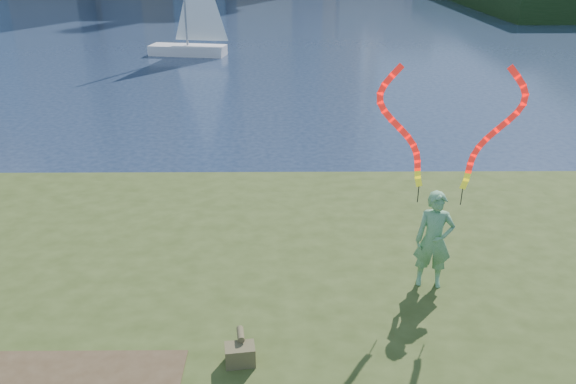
{
  "coord_description": "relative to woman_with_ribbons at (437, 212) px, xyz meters",
  "views": [
    {
      "loc": [
        0.81,
        -8.25,
        6.28
      ],
      "look_at": [
        0.89,
        1.0,
        2.14
      ],
      "focal_mm": 35.0,
      "sensor_mm": 36.0,
      "label": 1
    }
  ],
  "objects": [
    {
      "name": "sailboat",
      "position": [
        -8.03,
        25.91,
        -0.95
      ],
      "size": [
        4.85,
        2.2,
        7.27
      ],
      "rotation": [
        0.0,
        0.0,
        -0.17
      ],
      "color": "silver",
      "rests_on": "ground"
    },
    {
      "name": "woman_with_ribbons",
      "position": [
        0.0,
        0.0,
        0.0
      ],
      "size": [
        2.08,
        0.54,
        4.12
      ],
      "rotation": [
        0.0,
        0.0,
        -0.16
      ],
      "color": "#1A7727",
      "rests_on": "grassy_knoll"
    },
    {
      "name": "ground",
      "position": [
        -3.35,
        -0.06,
        -2.2
      ],
      "size": [
        320.0,
        320.0,
        0.0
      ],
      "primitive_type": "plane",
      "color": "#192640",
      "rests_on": "ground"
    },
    {
      "name": "canvas_bag",
      "position": [
        -3.17,
        -2.01,
        -1.23
      ],
      "size": [
        0.45,
        0.51,
        0.4
      ],
      "rotation": [
        0.0,
        0.0,
        0.14
      ],
      "color": "brown",
      "rests_on": "grassy_knoll"
    }
  ]
}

